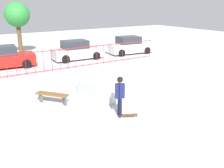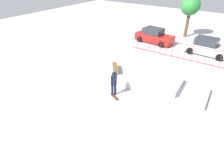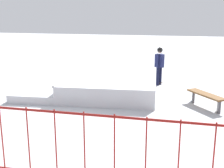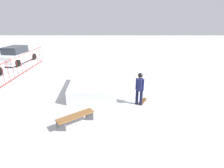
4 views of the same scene
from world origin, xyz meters
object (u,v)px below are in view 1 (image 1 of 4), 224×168
skate_ramp (126,84)px  skateboard (128,115)px  skater (120,93)px  parked_car_red (4,58)px  distant_tree (17,16)px  parked_car_white (130,46)px  park_bench (52,96)px  parked_car_silver (77,51)px

skate_ramp → skateboard: skate_ramp is taller
skater → skateboard: skater is taller
parked_car_red → distant_tree: size_ratio=0.92×
skateboard → parked_car_white: parked_car_white is taller
park_bench → parked_car_silver: bearing=57.4°
skater → parked_car_red: (-2.31, 11.29, -0.28)m
skateboard → park_bench: bearing=150.7°
skate_ramp → skater: (-2.22, -2.61, 0.69)m
skate_ramp → parked_car_red: size_ratio=1.31×
skateboard → distant_tree: distant_tree is taller
parked_car_red → parked_car_silver: (5.64, -0.28, 0.00)m
skate_ramp → distant_tree: (-2.32, 12.86, 3.16)m
park_bench → skate_ramp: bearing=-4.1°
park_bench → distant_tree: 13.06m
skateboard → park_bench: (-2.09, 3.16, 0.28)m
skateboard → distant_tree: bearing=118.5°
skateboard → skate_ramp: bearing=82.6°
parked_car_silver → parked_car_white: same height
parked_car_silver → distant_tree: 6.26m
parked_car_red → park_bench: bearing=-81.3°
skate_ramp → skateboard: (-1.99, -2.87, -0.24)m
skater → skate_ramp: bearing=75.3°
skater → distant_tree: size_ratio=0.37×
parked_car_silver → parked_car_white: (5.24, -0.40, 0.00)m
distant_tree → skater: bearing=-89.6°
skate_ramp → distant_tree: 13.44m
parked_car_silver → distant_tree: (-3.44, 4.45, 2.75)m
skate_ramp → distant_tree: distant_tree is taller
parked_car_white → distant_tree: 10.31m
parked_car_red → parked_car_silver: same height
park_bench → parked_car_white: bearing=36.5°
skateboard → park_bench: park_bench is taller
skater → parked_car_white: (8.58, 10.62, -0.28)m
parked_car_red → skateboard: bearing=-72.0°
park_bench → parked_car_white: (10.43, 7.72, 0.37)m
parked_car_red → distant_tree: bearing=67.7°
parked_car_silver → distant_tree: bearing=130.6°
skate_ramp → park_bench: skate_ramp is taller
skate_ramp → skateboard: bearing=-129.0°
skater → park_bench: skater is taller
skater → parked_car_red: bearing=127.2°
skate_ramp → park_bench: bearing=171.6°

